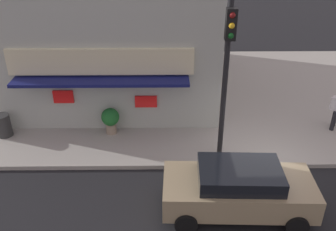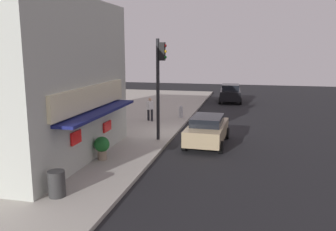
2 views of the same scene
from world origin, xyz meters
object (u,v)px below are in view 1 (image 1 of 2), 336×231
(traffic_light, at_px, (227,64))
(parked_car_tan, at_px, (238,189))
(trash_can, at_px, (3,125))
(potted_plant_by_doorway, at_px, (110,119))

(traffic_light, bearing_deg, parked_car_tan, -86.48)
(traffic_light, relative_size, trash_can, 6.11)
(potted_plant_by_doorway, bearing_deg, trash_can, -178.01)
(trash_can, bearing_deg, parked_car_tan, -26.13)
(potted_plant_by_doorway, bearing_deg, parked_car_tan, -45.10)
(trash_can, distance_m, potted_plant_by_doorway, 4.15)
(traffic_light, xyz_separation_m, potted_plant_by_doorway, (-4.08, 1.66, -2.87))
(traffic_light, xyz_separation_m, trash_can, (-8.23, 1.52, -3.05))
(potted_plant_by_doorway, height_order, parked_car_tan, parked_car_tan)
(potted_plant_by_doorway, distance_m, parked_car_tan, 6.01)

